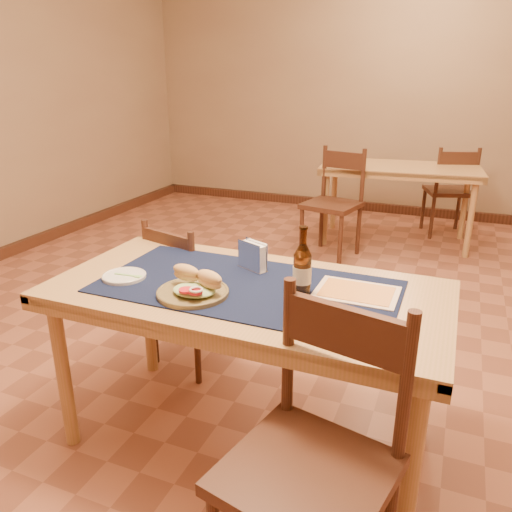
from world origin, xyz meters
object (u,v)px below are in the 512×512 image
at_px(main_table, 247,305).
at_px(chair_main_far, 190,292).
at_px(chair_main_near, 315,458).
at_px(beer_bottle, 302,269).
at_px(back_table, 399,174).
at_px(napkin_holder, 253,256).
at_px(sandwich_plate, 194,288).

bearing_deg(main_table, chair_main_far, 139.12).
height_order(chair_main_near, beer_bottle, beer_bottle).
distance_m(chair_main_far, beer_bottle, 0.99).
bearing_deg(main_table, beer_bottle, 3.71).
height_order(main_table, back_table, same).
relative_size(main_table, beer_bottle, 5.90).
distance_m(chair_main_near, napkin_holder, 0.94).
xyz_separation_m(main_table, sandwich_plate, (-0.15, -0.16, 0.12)).
bearing_deg(chair_main_far, sandwich_plate, -58.11).
relative_size(back_table, napkin_holder, 9.86).
bearing_deg(back_table, chair_main_far, -105.64).
height_order(main_table, napkin_holder, napkin_holder).
height_order(main_table, sandwich_plate, sandwich_plate).
xyz_separation_m(chair_main_far, beer_bottle, (0.77, -0.46, 0.41)).
bearing_deg(chair_main_far, beer_bottle, -30.59).
height_order(main_table, chair_main_far, chair_main_far).
distance_m(main_table, beer_bottle, 0.30).
bearing_deg(napkin_holder, beer_bottle, -30.54).
bearing_deg(sandwich_plate, beer_bottle, 24.78).
relative_size(sandwich_plate, beer_bottle, 1.04).
distance_m(chair_main_far, sandwich_plate, 0.82).
relative_size(back_table, beer_bottle, 5.58).
distance_m(main_table, back_table, 3.18).
distance_m(back_table, chair_main_near, 3.74).
distance_m(chair_main_far, chair_main_near, 1.44).
height_order(chair_main_near, sandwich_plate, chair_main_near).
bearing_deg(sandwich_plate, main_table, 46.62).
xyz_separation_m(back_table, sandwich_plate, (-0.36, -3.33, 0.12)).
bearing_deg(napkin_holder, chair_main_far, 149.37).
height_order(chair_main_far, sandwich_plate, sandwich_plate).
distance_m(main_table, chair_main_near, 0.74).
bearing_deg(back_table, napkin_holder, -94.96).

